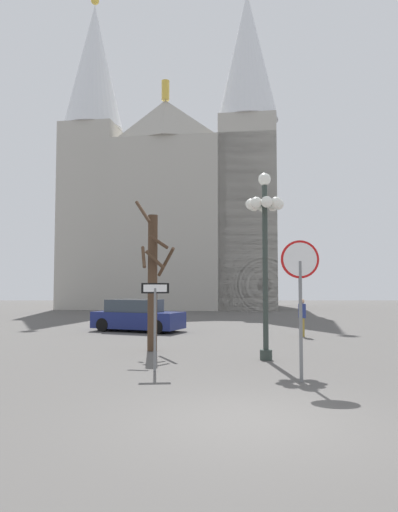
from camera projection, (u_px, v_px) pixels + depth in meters
ground_plane at (254, 420)px, 7.64m from camera, size 120.00×120.00×0.00m
cathedral at (176, 206)px, 46.36m from camera, size 21.32×15.95×30.15m
stop_sign at (301, 280)px, 10.82m from camera, size 0.88×0.08×3.23m
one_way_arrow_sign at (156, 313)px, 12.12m from camera, size 0.72×0.09×2.25m
street_lamp at (266, 229)px, 14.03m from camera, size 1.15×1.15×5.55m
bare_tree at (154, 278)px, 15.89m from camera, size 1.41×1.40×5.07m
parked_car_near_navy at (138, 316)px, 22.47m from camera, size 4.59×3.26×1.51m
pedestrian_walking at (303, 314)px, 20.06m from camera, size 0.32×0.32×1.61m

